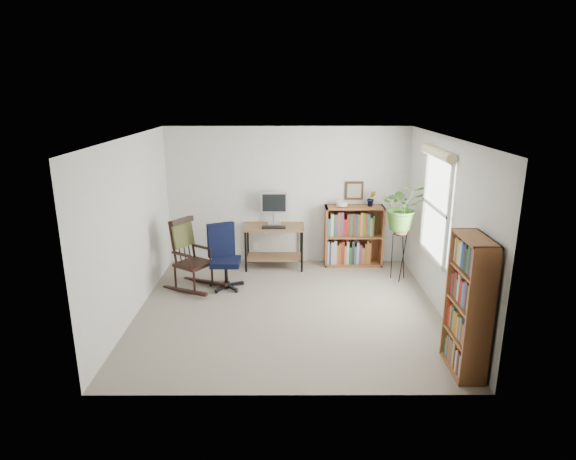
{
  "coord_description": "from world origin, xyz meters",
  "views": [
    {
      "loc": [
        -0.02,
        -6.22,
        2.97
      ],
      "look_at": [
        0.0,
        0.4,
        1.05
      ],
      "focal_mm": 30.0,
      "sensor_mm": 36.0,
      "label": 1
    }
  ],
  "objects_px": {
    "office_chair": "(226,257)",
    "low_bookshelf": "(354,236)",
    "rocking_chair": "(193,254)",
    "tall_bookshelf": "(468,306)",
    "desk": "(274,247)"
  },
  "relations": [
    {
      "from": "office_chair",
      "to": "rocking_chair",
      "type": "distance_m",
      "value": 0.5
    },
    {
      "from": "rocking_chair",
      "to": "tall_bookshelf",
      "type": "distance_m",
      "value": 4.07
    },
    {
      "from": "rocking_chair",
      "to": "tall_bookshelf",
      "type": "height_order",
      "value": "tall_bookshelf"
    },
    {
      "from": "office_chair",
      "to": "rocking_chair",
      "type": "bearing_deg",
      "value": 158.92
    },
    {
      "from": "desk",
      "to": "tall_bookshelf",
      "type": "distance_m",
      "value": 3.9
    },
    {
      "from": "office_chair",
      "to": "low_bookshelf",
      "type": "bearing_deg",
      "value": 1.7
    },
    {
      "from": "tall_bookshelf",
      "to": "desk",
      "type": "bearing_deg",
      "value": 123.74
    },
    {
      "from": "office_chair",
      "to": "low_bookshelf",
      "type": "distance_m",
      "value": 2.36
    },
    {
      "from": "desk",
      "to": "low_bookshelf",
      "type": "relative_size",
      "value": 0.97
    },
    {
      "from": "rocking_chair",
      "to": "low_bookshelf",
      "type": "relative_size",
      "value": 1.06
    },
    {
      "from": "rocking_chair",
      "to": "tall_bookshelf",
      "type": "bearing_deg",
      "value": -89.46
    },
    {
      "from": "desk",
      "to": "tall_bookshelf",
      "type": "xyz_separation_m",
      "value": [
        2.16,
        -3.23,
        0.4
      ]
    },
    {
      "from": "desk",
      "to": "low_bookshelf",
      "type": "distance_m",
      "value": 1.4
    },
    {
      "from": "low_bookshelf",
      "to": "tall_bookshelf",
      "type": "xyz_separation_m",
      "value": [
        0.77,
        -3.35,
        0.24
      ]
    },
    {
      "from": "rocking_chair",
      "to": "low_bookshelf",
      "type": "height_order",
      "value": "rocking_chair"
    }
  ]
}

